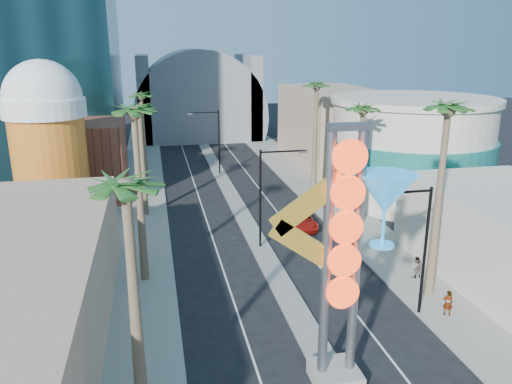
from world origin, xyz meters
name	(u,v)px	position (x,y,z in m)	size (l,w,h in m)	color
sidewalk_west	(141,199)	(-9.50, 35.00, 0.07)	(5.00, 100.00, 0.15)	gray
sidewalk_east	(315,189)	(9.50, 35.00, 0.07)	(5.00, 100.00, 0.15)	gray
median	(227,187)	(0.00, 38.00, 0.07)	(1.60, 84.00, 0.15)	gray
brick_filler_west	(76,159)	(-16.00, 38.00, 4.00)	(10.00, 10.00, 8.00)	brown
filler_east	(331,126)	(16.00, 48.00, 5.00)	(10.00, 20.00, 10.00)	tan
beer_mug	(48,137)	(-17.00, 30.00, 7.84)	(7.00, 7.00, 14.50)	orange
turquoise_building	(410,150)	(18.00, 30.00, 5.25)	(16.60, 16.60, 10.60)	beige
canopy	(198,112)	(0.00, 72.00, 4.31)	(22.00, 16.00, 22.00)	slate
neon_sign	(360,240)	(0.82, 2.96, 7.31)	(6.53, 2.60, 12.55)	gray
streetlight_0	(267,189)	(0.55, 20.00, 4.88)	(3.79, 0.25, 8.00)	black
streetlight_1	(215,136)	(-0.55, 44.00, 4.88)	(3.79, 0.25, 8.00)	black
streetlight_2	(419,240)	(6.72, 8.00, 4.83)	(3.45, 0.25, 8.00)	black
palm_0	(127,205)	(-9.00, 2.00, 9.93)	(2.40, 2.40, 11.70)	brown
palm_1	(135,124)	(-9.00, 16.00, 10.82)	(2.40, 2.40, 12.70)	brown
palm_2	(140,116)	(-9.00, 30.00, 9.48)	(2.40, 2.40, 11.20)	brown
palm_3	(141,102)	(-9.00, 42.00, 9.48)	(2.40, 2.40, 11.20)	brown
palm_5	(447,122)	(9.00, 10.00, 11.27)	(2.40, 2.40, 13.20)	brown
palm_6	(363,117)	(9.00, 22.00, 9.93)	(2.40, 2.40, 11.70)	brown
palm_7	(316,93)	(9.00, 34.00, 10.82)	(2.40, 2.40, 12.70)	brown
red_pickup	(301,220)	(4.52, 23.83, 0.69)	(2.28, 4.95, 1.38)	#AC140D
pedestrian_a	(448,303)	(8.64, 7.34, 0.95)	(0.58, 0.38, 1.59)	gray
pedestrian_b	(416,267)	(9.34, 12.35, 0.92)	(0.75, 0.58, 1.54)	gray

